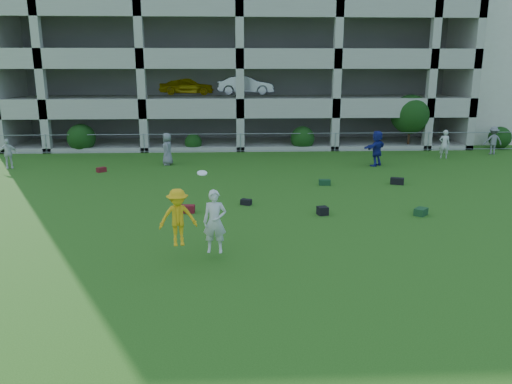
{
  "coord_description": "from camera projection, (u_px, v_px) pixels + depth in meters",
  "views": [
    {
      "loc": [
        -0.53,
        -12.1,
        5.19
      ],
      "look_at": [
        0.2,
        3.0,
        1.4
      ],
      "focal_mm": 35.0,
      "sensor_mm": 36.0,
      "label": 1
    }
  ],
  "objects": [
    {
      "name": "bag_black_b",
      "position": [
        246.0,
        202.0,
        19.35
      ],
      "size": [
        0.47,
        0.4,
        0.22
      ],
      "primitive_type": "cube",
      "rotation": [
        0.0,
        0.0,
        -0.47
      ],
      "color": "black",
      "rests_on": "ground"
    },
    {
      "name": "bag_green_c",
      "position": [
        421.0,
        212.0,
        17.98
      ],
      "size": [
        0.6,
        0.6,
        0.26
      ],
      "primitive_type": "cube",
      "rotation": [
        0.0,
        0.0,
        0.82
      ],
      "color": "#173814",
      "rests_on": "ground"
    },
    {
      "name": "parking_garage",
      "position": [
        238.0,
        56.0,
        38.39
      ],
      "size": [
        30.0,
        14.0,
        12.0
      ],
      "color": "#9E998C",
      "rests_on": "ground"
    },
    {
      "name": "shrub_row",
      "position": [
        312.0,
        126.0,
        31.95
      ],
      "size": [
        34.38,
        2.52,
        3.5
      ],
      "color": "#163D11",
      "rests_on": "ground"
    },
    {
      "name": "frisbee_contest",
      "position": [
        190.0,
        219.0,
        13.66
      ],
      "size": [
        1.9,
        0.78,
        2.29
      ],
      "color": "#F6B015",
      "rests_on": "ground"
    },
    {
      "name": "crate_d",
      "position": [
        323.0,
        211.0,
        18.02
      ],
      "size": [
        0.42,
        0.42,
        0.3
      ],
      "primitive_type": "cube",
      "rotation": [
        0.0,
        0.0,
        0.22
      ],
      "color": "black",
      "rests_on": "ground"
    },
    {
      "name": "bystander_e",
      "position": [
        444.0,
        144.0,
        29.07
      ],
      "size": [
        0.7,
        0.56,
        1.67
      ],
      "primitive_type": "imported",
      "rotation": [
        0.0,
        0.0,
        2.83
      ],
      "color": "silver",
      "rests_on": "ground"
    },
    {
      "name": "bag_red_f",
      "position": [
        101.0,
        170.0,
        25.39
      ],
      "size": [
        0.52,
        0.51,
        0.24
      ],
      "primitive_type": "cube",
      "rotation": [
        0.0,
        0.0,
        0.72
      ],
      "color": "#550E1E",
      "rests_on": "ground"
    },
    {
      "name": "bag_green_g",
      "position": [
        325.0,
        182.0,
        22.59
      ],
      "size": [
        0.51,
        0.31,
        0.25
      ],
      "primitive_type": "cube",
      "rotation": [
        0.0,
        0.0,
        -0.02
      ],
      "color": "#12321A",
      "rests_on": "ground"
    },
    {
      "name": "bag_red_a",
      "position": [
        187.0,
        209.0,
        18.29
      ],
      "size": [
        0.56,
        0.33,
        0.28
      ],
      "primitive_type": "cube",
      "rotation": [
        0.0,
        0.0,
        -0.05
      ],
      "color": "#530E17",
      "rests_on": "ground"
    },
    {
      "name": "ground",
      "position": [
        254.0,
        272.0,
        13.01
      ],
      "size": [
        100.0,
        100.0,
        0.0
      ],
      "primitive_type": "plane",
      "color": "#235114",
      "rests_on": "ground"
    },
    {
      "name": "bystander_d",
      "position": [
        377.0,
        148.0,
        26.84
      ],
      "size": [
        1.69,
        1.61,
        1.91
      ],
      "primitive_type": "imported",
      "rotation": [
        0.0,
        0.0,
        3.88
      ],
      "color": "navy",
      "rests_on": "ground"
    },
    {
      "name": "bystander_c",
      "position": [
        167.0,
        149.0,
        27.12
      ],
      "size": [
        0.69,
        0.93,
        1.74
      ],
      "primitive_type": "imported",
      "rotation": [
        0.0,
        0.0,
        -1.41
      ],
      "color": "slate",
      "rests_on": "ground"
    },
    {
      "name": "bystander_f",
      "position": [
        493.0,
        140.0,
        30.45
      ],
      "size": [
        1.14,
        0.71,
        1.69
      ],
      "primitive_type": "imported",
      "rotation": [
        0.0,
        0.0,
        3.06
      ],
      "color": "slate",
      "rests_on": "ground"
    },
    {
      "name": "fence",
      "position": [
        240.0,
        142.0,
        31.27
      ],
      "size": [
        36.06,
        0.06,
        1.2
      ],
      "color": "gray",
      "rests_on": "ground"
    },
    {
      "name": "bag_black_e",
      "position": [
        397.0,
        181.0,
        22.73
      ],
      "size": [
        0.67,
        0.49,
        0.3
      ],
      "primitive_type": "cube",
      "rotation": [
        0.0,
        0.0,
        -0.35
      ],
      "color": "black",
      "rests_on": "ground"
    },
    {
      "name": "bystander_b",
      "position": [
        8.0,
        154.0,
        26.18
      ],
      "size": [
        0.99,
        0.73,
        1.57
      ],
      "primitive_type": "imported",
      "rotation": [
        0.0,
        0.0,
        0.43
      ],
      "color": "silver",
      "rests_on": "ground"
    }
  ]
}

